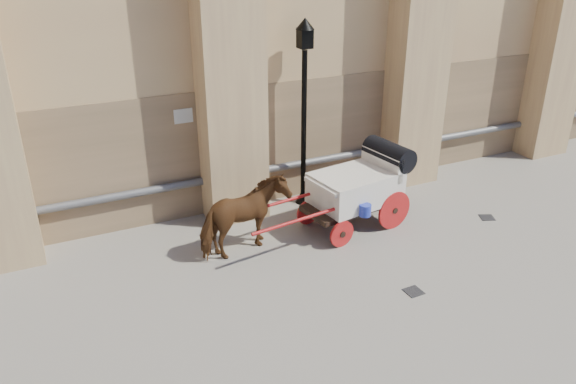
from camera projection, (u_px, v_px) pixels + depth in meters
ground at (349, 280)px, 10.98m from camera, size 90.00×90.00×0.00m
horse at (245, 218)px, 11.62m from camera, size 2.09×1.35×1.63m
carriage at (360, 184)px, 12.73m from camera, size 4.32×1.70×1.84m
street_lamp at (304, 110)px, 13.16m from camera, size 0.42×0.42×4.50m
drain_grate_near at (414, 291)px, 10.62m from camera, size 0.33×0.33×0.01m
drain_grate_far at (487, 217)px, 13.38m from camera, size 0.42×0.42×0.01m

